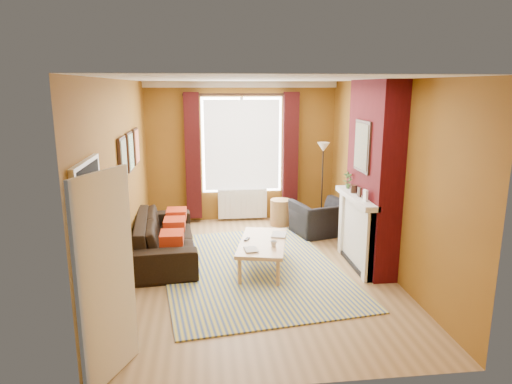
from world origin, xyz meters
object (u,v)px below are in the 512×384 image
coffee_table (263,244)px  floor_lamp (323,160)px  armchair (321,218)px  wicker_stool (281,212)px  sofa (165,237)px

coffee_table → floor_lamp: size_ratio=0.88×
armchair → coffee_table: 2.00m
wicker_stool → floor_lamp: bearing=-2.1°
sofa → floor_lamp: size_ratio=1.41×
coffee_table → wicker_stool: size_ratio=2.83×
coffee_table → wicker_stool: bearing=86.3°
coffee_table → floor_lamp: 2.79m
wicker_stool → floor_lamp: (0.82, -0.03, 1.04)m
armchair → coffee_table: armchair is taller
sofa → floor_lamp: floor_lamp is taller
armchair → floor_lamp: size_ratio=0.59×
wicker_stool → floor_lamp: floor_lamp is taller
armchair → wicker_stool: (-0.64, 0.69, -0.06)m
sofa → coffee_table: bearing=-119.5°
armchair → coffee_table: bearing=34.3°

